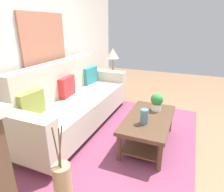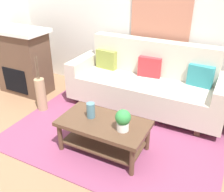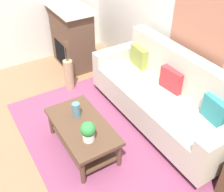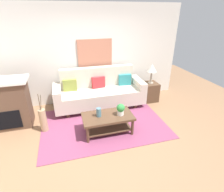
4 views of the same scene
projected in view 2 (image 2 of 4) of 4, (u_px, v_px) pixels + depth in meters
name	position (u px, v px, depth m)	size (l,w,h in m)	color
ground_plane	(96.00, 157.00, 3.15)	(9.29, 9.29, 0.00)	#8C6647
wall_back	(155.00, 18.00, 4.06)	(5.29, 0.10, 2.70)	silver
area_rug	(114.00, 135.00, 3.54)	(2.90, 1.96, 0.01)	#843D5B
couch	(146.00, 84.00, 4.02)	(2.45, 0.84, 1.08)	beige
throw_pillow_olive	(106.00, 59.00, 4.32)	(0.36, 0.12, 0.32)	olive
throw_pillow_crimson	(150.00, 67.00, 4.01)	(0.36, 0.12, 0.32)	red
throw_pillow_teal	(200.00, 76.00, 3.69)	(0.36, 0.12, 0.32)	teal
coffee_table	(104.00, 129.00, 3.13)	(1.10, 0.60, 0.43)	#513826
tabletop_vase	(91.00, 110.00, 3.12)	(0.10, 0.10, 0.20)	slate
potted_plant_tabletop	(123.00, 120.00, 2.86)	(0.18, 0.18, 0.26)	white
fireplace	(23.00, 61.00, 4.52)	(1.02, 0.58, 1.16)	brown
floor_vase	(41.00, 95.00, 4.04)	(0.16, 0.16, 0.55)	tan
floor_vase_branch_a	(38.00, 68.00, 3.82)	(0.01, 0.01, 0.36)	brown
floor_vase_branch_b	(37.00, 68.00, 3.84)	(0.01, 0.01, 0.36)	brown
floor_vase_branch_c	(36.00, 68.00, 3.82)	(0.01, 0.01, 0.36)	brown
framed_painting	(160.00, 16.00, 3.93)	(0.96, 0.03, 0.77)	#B77056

